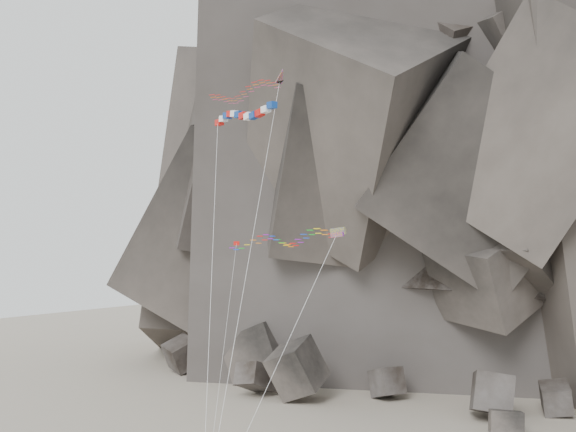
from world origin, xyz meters
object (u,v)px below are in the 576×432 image
Objects in this scene: delta_kite at (241,93)px; pennant_kite at (230,294)px; parafoil_kite at (277,240)px; banner_kite at (242,117)px.

pennant_kite is (0.96, -2.57, -17.34)m from delta_kite.
pennant_kite is at bearing -144.73° from parafoil_kite.
banner_kite is (2.95, -3.54, -2.90)m from delta_kite.
delta_kite is 1.69× the size of parafoil_kite.
pennant_kite is at bearing -78.00° from delta_kite.
parafoil_kite is at bearing 30.03° from pennant_kite.
banner_kite is 10.57m from parafoil_kite.
delta_kite reaches higher than banner_kite.
banner_kite is 1.50× the size of parafoil_kite.
delta_kite is 1.13× the size of banner_kite.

